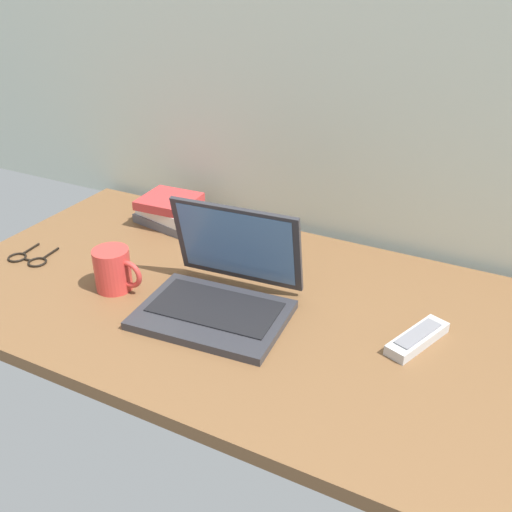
# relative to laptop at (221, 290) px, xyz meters

# --- Properties ---
(desk) EXTENTS (1.60, 0.76, 0.03)m
(desk) POSITION_rel_laptop_xyz_m (0.12, 0.05, -0.06)
(desk) COLOR brown
(desk) RESTS_ON ground
(laptop) EXTENTS (0.33, 0.29, 0.21)m
(laptop) POSITION_rel_laptop_xyz_m (0.00, 0.00, 0.00)
(laptop) COLOR #2D2D33
(laptop) RESTS_ON desk
(coffee_mug) EXTENTS (0.12, 0.08, 0.10)m
(coffee_mug) POSITION_rel_laptop_xyz_m (-0.26, -0.04, 0.01)
(coffee_mug) COLOR red
(coffee_mug) RESTS_ON desk
(remote_control_near) EXTENTS (0.10, 0.17, 0.02)m
(remote_control_near) POSITION_rel_laptop_xyz_m (0.41, 0.07, -0.03)
(remote_control_near) COLOR #B7B7B7
(remote_control_near) RESTS_ON desk
(eyeglasses) EXTENTS (0.11, 0.11, 0.01)m
(eyeglasses) POSITION_rel_laptop_xyz_m (-0.54, -0.04, -0.04)
(eyeglasses) COLOR black
(eyeglasses) RESTS_ON desk
(book_stack) EXTENTS (0.20, 0.15, 0.08)m
(book_stack) POSITION_rel_laptop_xyz_m (-0.35, 0.30, -0.01)
(book_stack) COLOR #595960
(book_stack) RESTS_ON desk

